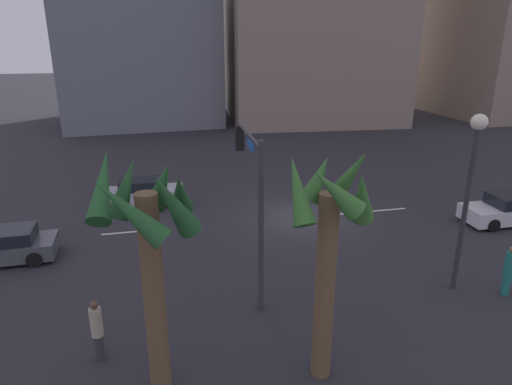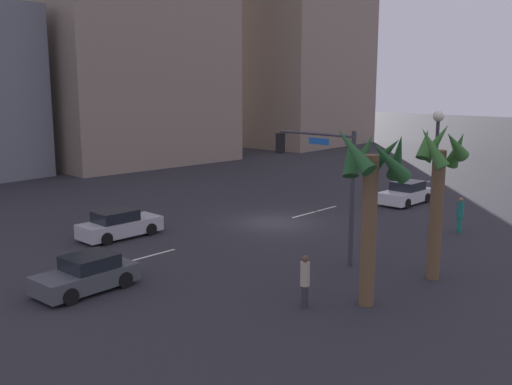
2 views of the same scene
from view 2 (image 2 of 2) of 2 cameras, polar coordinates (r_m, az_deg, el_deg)
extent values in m
plane|color=#28282D|center=(33.96, 1.91, -2.90)|extent=(220.00, 220.00, 0.00)
cube|color=silver|center=(48.78, 15.83, 0.90)|extent=(2.57, 0.14, 0.01)
cube|color=silver|center=(42.94, 11.74, -0.22)|extent=(2.11, 0.14, 0.01)
cube|color=silver|center=(37.79, 6.84, -1.56)|extent=(2.07, 0.14, 0.01)
cube|color=silver|center=(35.97, 4.67, -2.15)|extent=(2.25, 0.14, 0.01)
cube|color=silver|center=(28.15, -9.81, -5.95)|extent=(2.44, 0.14, 0.01)
cube|color=silver|center=(40.22, 14.25, -0.30)|extent=(4.21, 1.93, 0.74)
cube|color=black|center=(40.32, 14.46, 0.66)|extent=(2.04, 1.66, 0.57)
cylinder|color=black|center=(38.74, 14.40, -1.04)|extent=(0.64, 0.23, 0.64)
cylinder|color=black|center=(39.60, 12.21, -0.70)|extent=(0.64, 0.23, 0.64)
cylinder|color=black|center=(40.98, 16.19, -0.50)|extent=(0.64, 0.23, 0.64)
cylinder|color=black|center=(41.79, 14.07, -0.18)|extent=(0.64, 0.23, 0.64)
cube|color=#474C51|center=(23.95, -16.18, -7.97)|extent=(3.96, 1.94, 0.69)
cube|color=black|center=(23.89, -15.78, -6.45)|extent=(1.92, 1.66, 0.54)
cylinder|color=black|center=(22.72, -17.54, -9.58)|extent=(0.65, 0.24, 0.64)
cylinder|color=black|center=(24.13, -19.71, -8.51)|extent=(0.65, 0.24, 0.64)
cylinder|color=black|center=(23.98, -12.57, -8.24)|extent=(0.65, 0.24, 0.64)
cylinder|color=black|center=(25.32, -14.92, -7.32)|extent=(0.65, 0.24, 0.64)
cube|color=#B7B7BC|center=(31.46, -12.99, -3.29)|extent=(4.37, 1.81, 0.74)
cube|color=black|center=(31.18, -13.44, -2.22)|extent=(2.11, 1.55, 0.56)
cylinder|color=black|center=(32.88, -11.78, -3.02)|extent=(0.65, 0.24, 0.64)
cylinder|color=black|center=(31.60, -10.14, -3.51)|extent=(0.65, 0.24, 0.64)
cylinder|color=black|center=(31.50, -15.81, -3.80)|extent=(0.65, 0.24, 0.64)
cylinder|color=black|center=(30.17, -14.27, -4.37)|extent=(0.65, 0.24, 0.64)
cylinder|color=#38383D|center=(25.70, 9.27, -0.72)|extent=(0.20, 0.20, 5.94)
cylinder|color=#38383D|center=(26.54, 5.75, 5.67)|extent=(0.23, 4.16, 0.12)
cube|color=black|center=(27.92, 2.37, 4.78)|extent=(0.33, 0.33, 0.95)
sphere|color=#360503|center=(28.01, 2.09, 5.41)|extent=(0.20, 0.20, 0.20)
sphere|color=orange|center=(28.04, 2.09, 4.80)|extent=(0.20, 0.20, 0.20)
sphere|color=black|center=(28.08, 2.09, 4.19)|extent=(0.20, 0.20, 0.20)
cube|color=#1959B2|center=(26.44, 6.09, 4.95)|extent=(0.07, 1.10, 0.28)
cylinder|color=#2D2D33|center=(31.91, 16.91, 1.21)|extent=(0.18, 0.18, 5.97)
sphere|color=#F2EACC|center=(31.56, 17.23, 7.06)|extent=(0.56, 0.56, 0.56)
cylinder|color=#1E7266|center=(33.49, 19.06, -2.99)|extent=(0.39, 0.39, 0.80)
cylinder|color=#1E7266|center=(33.31, 19.15, -1.59)|extent=(0.51, 0.51, 0.87)
sphere|color=#8C664C|center=(33.20, 19.21, -0.66)|extent=(0.24, 0.24, 0.24)
cylinder|color=#333338|center=(21.54, 4.73, -9.99)|extent=(0.32, 0.32, 0.81)
cylinder|color=#B2A58C|center=(21.25, 4.77, -7.85)|extent=(0.43, 0.43, 0.89)
sphere|color=brown|center=(21.08, 4.79, -6.39)|extent=(0.24, 0.24, 0.24)
cylinder|color=brown|center=(21.36, 10.83, -3.73)|extent=(0.55, 0.55, 5.50)
cone|color=#235628|center=(20.11, 9.42, 4.06)|extent=(0.80, 1.83, 1.67)
cone|color=#235628|center=(20.14, 12.73, 3.03)|extent=(1.86, 1.14, 1.65)
cone|color=#235628|center=(21.01, 13.55, 3.42)|extent=(1.46, 1.36, 1.84)
cone|color=#235628|center=(21.49, 12.37, 3.67)|extent=(0.70, 1.56, 1.51)
cone|color=#235628|center=(21.43, 10.47, 3.84)|extent=(1.16, 1.06, 1.39)
cone|color=#235628|center=(20.75, 9.07, 3.54)|extent=(1.25, 1.19, 1.57)
cylinder|color=brown|center=(24.90, 17.02, -2.15)|extent=(0.53, 0.53, 5.32)
cone|color=#38702D|center=(23.65, 16.70, 4.17)|extent=(0.71, 1.42, 1.74)
cone|color=#38702D|center=(24.03, 18.71, 4.39)|extent=(1.47, 0.83, 1.36)
cone|color=#38702D|center=(24.87, 18.88, 3.99)|extent=(1.16, 1.34, 1.61)
cone|color=#38702D|center=(25.28, 17.04, 4.67)|extent=(1.25, 1.44, 1.75)
cone|color=#38702D|center=(24.62, 16.04, 4.54)|extent=(1.09, 0.71, 1.32)
cube|color=gray|center=(62.61, -13.18, 17.66)|extent=(19.07, 18.07, 31.65)
cube|color=gray|center=(78.39, 2.81, 17.37)|extent=(16.80, 18.10, 34.08)
camera|label=1|loc=(18.03, 41.46, 10.91)|focal=31.80mm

